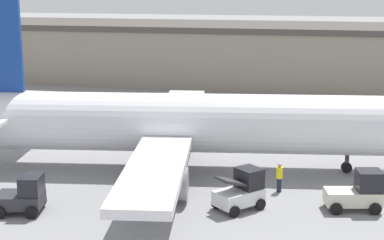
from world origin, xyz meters
The scene contains 7 objects.
ground_plane centered at (0.00, 0.00, 0.00)m, with size 400.00×400.00×0.00m, color gray.
terminal_building centered at (3.94, 36.78, 3.72)m, with size 98.25×15.51×7.44m.
airplane centered at (-0.93, -0.14, 3.22)m, with size 36.64×29.42×11.73m.
ground_crew_worker centered at (6.16, -3.22, 0.97)m, with size 0.40×0.40×1.82m.
baggage_tug centered at (10.67, -5.19, 1.03)m, with size 3.28×2.27×2.30m.
belt_loader_truck centered at (4.29, -6.38, 1.04)m, with size 3.04×3.09×2.26m.
pushback_tug centered at (-7.37, -9.65, 0.98)m, with size 2.83×2.48×2.15m.
Camera 1 is at (8.40, -37.50, 12.40)m, focal length 55.00 mm.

